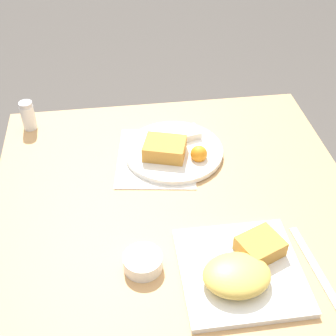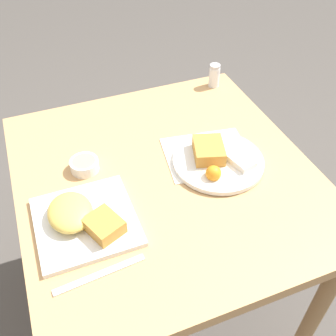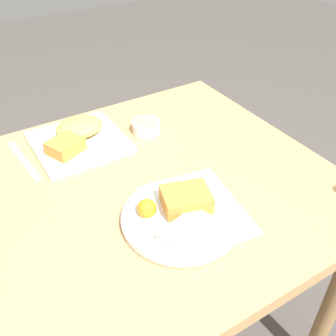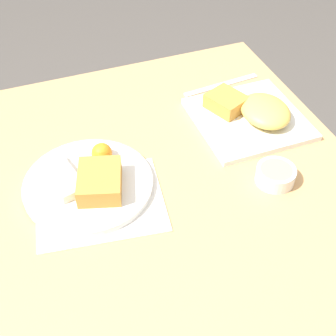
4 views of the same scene
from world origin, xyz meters
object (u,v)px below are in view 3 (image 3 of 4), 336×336
at_px(plate_oval_far, 181,214).
at_px(butter_knife, 23,160).
at_px(sauce_ramekin, 146,127).
at_px(plate_square_near, 77,137).

xyz_separation_m(plate_oval_far, butter_knife, (0.24, -0.41, -0.02)).
bearing_deg(sauce_ramekin, plate_square_near, -13.92).
relative_size(plate_square_near, plate_oval_far, 0.93).
bearing_deg(plate_oval_far, plate_square_near, -79.11).
xyz_separation_m(sauce_ramekin, butter_knife, (0.35, -0.05, -0.02)).
xyz_separation_m(plate_square_near, sauce_ramekin, (-0.19, 0.05, -0.00)).
height_order(plate_oval_far, butter_knife, plate_oval_far).
relative_size(plate_oval_far, sauce_ramekin, 3.25).
xyz_separation_m(plate_square_near, butter_knife, (0.16, 0.00, -0.02)).
relative_size(sauce_ramekin, butter_knife, 0.38).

